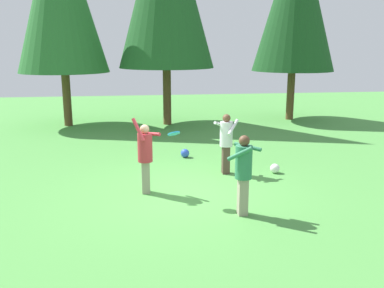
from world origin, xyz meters
name	(u,v)px	position (x,y,z in m)	size (l,w,h in m)	color
ground_plane	(181,193)	(0.00, 0.00, 0.00)	(40.00, 40.00, 0.00)	#4C9342
person_thrower	(145,153)	(-0.81, 0.13, 0.97)	(0.67, 0.67, 1.80)	gray
person_catcher	(243,168)	(1.11, -1.44, 0.98)	(0.73, 0.72, 1.66)	gray
person_bystander	(226,139)	(1.37, 1.38, 0.96)	(0.71, 0.72, 1.62)	#4C382D
frisbee	(174,134)	(-0.19, -0.47, 1.53)	(0.34, 0.33, 0.15)	#2393D1
ball_white	(275,168)	(2.70, 1.23, 0.13)	(0.26, 0.26, 0.26)	white
ball_blue	(185,153)	(0.47, 3.17, 0.13)	(0.27, 0.27, 0.27)	blue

